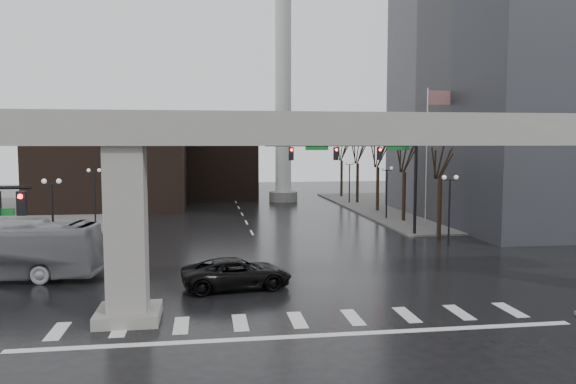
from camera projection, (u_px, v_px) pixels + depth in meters
name	position (u px, v px, depth m)	size (l,w,h in m)	color
ground	(294.00, 313.00, 24.53)	(160.00, 160.00, 0.00)	black
sidewalk_ne	(469.00, 207.00, 63.80)	(28.00, 36.00, 0.15)	slate
elevated_guideway	(323.00, 155.00, 24.10)	(48.00, 2.60, 8.70)	gray
building_far_left	(113.00, 164.00, 63.41)	(16.00, 14.00, 10.00)	black
building_far_mid	(218.00, 168.00, 75.11)	(10.00, 10.00, 8.00)	black
smokestack	(283.00, 94.00, 69.54)	(3.60, 3.60, 30.00)	silver
signal_mast_arm	(369.00, 163.00, 43.85)	(12.12, 0.43, 8.00)	black
flagpole_assembly	(430.00, 141.00, 47.77)	(2.06, 0.12, 12.00)	silver
lamp_right_0	(450.00, 198.00, 39.99)	(1.22, 0.32, 5.11)	black
lamp_right_1	(387.00, 184.00, 53.78)	(1.22, 0.32, 5.11)	black
lamp_right_2	(349.00, 175.00, 67.58)	(1.22, 0.32, 5.11)	black
lamp_left_0	(52.00, 204.00, 36.03)	(1.22, 0.32, 5.11)	black
lamp_left_1	(94.00, 187.00, 49.83)	(1.22, 0.32, 5.11)	black
lamp_left_2	(118.00, 177.00, 63.62)	(1.22, 0.32, 5.11)	black
tree_right_0	(440.00, 201.00, 44.16)	(1.09, 1.58, 7.50)	black
tree_right_1	(404.00, 192.00, 52.03)	(1.09, 1.61, 7.67)	black
tree_right_2	(378.00, 185.00, 59.91)	(1.10, 1.63, 7.85)	black
tree_right_3	(358.00, 179.00, 67.79)	(1.11, 1.66, 8.02)	black
tree_right_4	(342.00, 175.00, 75.66)	(1.12, 1.69, 8.19)	black
pickup_truck	(237.00, 273.00, 28.58)	(2.57, 5.58, 1.55)	black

